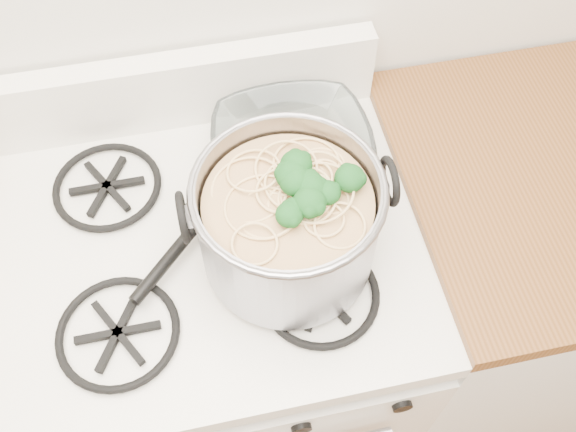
{
  "coord_description": "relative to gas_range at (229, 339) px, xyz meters",
  "views": [
    {
      "loc": [
        0.02,
        0.66,
        1.9
      ],
      "look_at": [
        0.13,
        1.2,
        1.04
      ],
      "focal_mm": 40.0,
      "sensor_mm": 36.0,
      "label": 1
    }
  ],
  "objects": [
    {
      "name": "gas_range",
      "position": [
        0.0,
        0.0,
        0.0
      ],
      "size": [
        0.76,
        0.66,
        0.92
      ],
      "color": "white",
      "rests_on": "ground"
    },
    {
      "name": "counter_left",
      "position": [
        -0.51,
        0.0,
        0.02
      ],
      "size": [
        0.25,
        0.65,
        0.92
      ],
      "color": "silver",
      "rests_on": "ground"
    },
    {
      "name": "counter_right",
      "position": [
        0.88,
        0.0,
        0.02
      ],
      "size": [
        1.0,
        0.65,
        0.92
      ],
      "color": "silver",
      "rests_on": "ground"
    },
    {
      "name": "stock_pot",
      "position": [
        0.13,
        -0.06,
        0.58
      ],
      "size": [
        0.33,
        0.3,
        0.21
      ],
      "color": "gray",
      "rests_on": "gas_range"
    },
    {
      "name": "spatula",
      "position": [
        0.04,
        0.08,
        0.5
      ],
      "size": [
        0.42,
        0.42,
        0.02
      ],
      "primitive_type": null,
      "rotation": [
        0.0,
        0.0,
        -0.76
      ],
      "color": "black",
      "rests_on": "gas_range"
    },
    {
      "name": "glass_bowl",
      "position": [
        0.18,
        0.12,
        0.5
      ],
      "size": [
        0.12,
        0.12,
        0.03
      ],
      "primitive_type": "imported",
      "rotation": [
        0.0,
        0.0,
        -0.02
      ],
      "color": "white",
      "rests_on": "gas_range"
    }
  ]
}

